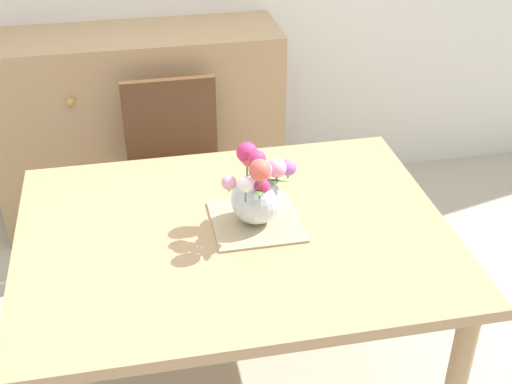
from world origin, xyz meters
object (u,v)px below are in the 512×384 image
at_px(dining_table, 235,252).
at_px(flower_vase, 257,189).
at_px(chair_far, 175,166).
at_px(dresser, 140,129).

bearing_deg(dining_table, flower_vase, 16.36).
distance_m(chair_far, flower_vase, 0.96).
distance_m(dining_table, dresser, 1.37).
xyz_separation_m(dining_table, flower_vase, (0.08, 0.02, 0.22)).
xyz_separation_m(chair_far, dresser, (-0.13, 0.45, -0.02)).
xyz_separation_m(chair_far, flower_vase, (0.21, -0.86, 0.37)).
height_order(dining_table, flower_vase, flower_vase).
bearing_deg(dining_table, dresser, 100.98).
bearing_deg(dresser, flower_vase, -75.45).
bearing_deg(flower_vase, dresser, 104.55).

